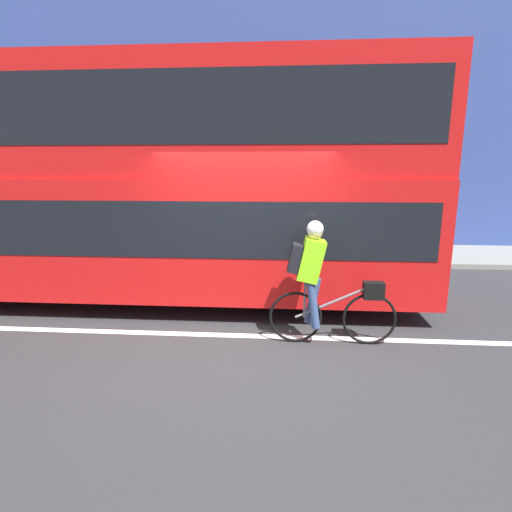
{
  "coord_description": "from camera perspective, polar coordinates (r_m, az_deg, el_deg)",
  "views": [
    {
      "loc": [
        0.59,
        -4.9,
        2.27
      ],
      "look_at": [
        0.16,
        0.89,
        1.0
      ],
      "focal_mm": 28.0,
      "sensor_mm": 36.0,
      "label": 1
    }
  ],
  "objects": [
    {
      "name": "ground_plane",
      "position": [
        5.43,
        -2.41,
        -12.37
      ],
      "size": [
        80.0,
        80.0,
        0.0
      ],
      "primitive_type": "plane",
      "color": "#2D2D30"
    },
    {
      "name": "road_center_line",
      "position": [
        5.66,
        -2.12,
        -11.29
      ],
      "size": [
        50.0,
        0.14,
        0.01
      ],
      "primitive_type": "cube",
      "color": "silver",
      "rests_on": "ground_plane"
    },
    {
      "name": "sidewalk_curb",
      "position": [
        10.76,
        1.02,
        0.46
      ],
      "size": [
        60.0,
        2.45,
        0.12
      ],
      "color": "gray",
      "rests_on": "ground_plane"
    },
    {
      "name": "building_facade",
      "position": [
        11.97,
        1.47,
        18.13
      ],
      "size": [
        60.0,
        0.3,
        6.96
      ],
      "color": "#33478C",
      "rests_on": "ground_plane"
    },
    {
      "name": "bus",
      "position": [
        7.17,
        -15.64,
        10.79
      ],
      "size": [
        9.38,
        2.52,
        3.87
      ],
      "color": "black",
      "rests_on": "ground_plane"
    },
    {
      "name": "cyclist_on_bike",
      "position": [
        5.22,
        9.15,
        -3.26
      ],
      "size": [
        1.66,
        0.32,
        1.64
      ],
      "color": "black",
      "rests_on": "ground_plane"
    },
    {
      "name": "street_sign_post",
      "position": [
        11.86,
        -24.76,
        8.17
      ],
      "size": [
        0.36,
        0.09,
        2.74
      ],
      "color": "#59595B",
      "rests_on": "sidewalk_curb"
    }
  ]
}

